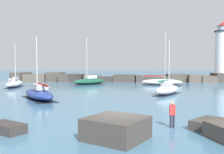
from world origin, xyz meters
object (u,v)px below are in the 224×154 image
lighthouse (223,56)px  sailboat_moored_5 (15,83)px  sailboat_moored_0 (89,81)px  sailboat_moored_2 (167,89)px  person_on_rocks (172,113)px  sailboat_moored_3 (39,94)px  sailboat_moored_1 (162,82)px

lighthouse → sailboat_moored_5: 47.46m
sailboat_moored_0 → sailboat_moored_5: sailboat_moored_0 is taller
sailboat_moored_2 → sailboat_moored_5: 27.76m
sailboat_moored_2 → person_on_rocks: size_ratio=4.44×
lighthouse → sailboat_moored_2: bearing=-123.0°
sailboat_moored_2 → sailboat_moored_3: 16.72m
sailboat_moored_0 → sailboat_moored_2: size_ratio=1.30×
person_on_rocks → sailboat_moored_5: bearing=128.9°
sailboat_moored_5 → person_on_rocks: size_ratio=4.70×
sailboat_moored_0 → person_on_rocks: 36.91m
sailboat_moored_1 → sailboat_moored_2: 16.43m
lighthouse → sailboat_moored_2: (-18.02, -27.80, -5.53)m
sailboat_moored_5 → sailboat_moored_2: bearing=-21.9°
sailboat_moored_1 → sailboat_moored_3: bearing=-128.9°
sailboat_moored_1 → sailboat_moored_2: sailboat_moored_1 is taller
sailboat_moored_2 → lighthouse: bearing=57.0°
sailboat_moored_3 → sailboat_moored_0: bearing=83.0°
sailboat_moored_1 → sailboat_moored_0: bearing=176.3°
sailboat_moored_2 → sailboat_moored_3: (-15.82, -5.41, -0.07)m
sailboat_moored_1 → sailboat_moored_5: size_ratio=1.31×
lighthouse → sailboat_moored_1: (-16.30, -11.46, -5.62)m
person_on_rocks → sailboat_moored_1: bearing=82.5°
sailboat_moored_1 → person_on_rocks: sailboat_moored_1 is taller
sailboat_moored_0 → sailboat_moored_1: sailboat_moored_1 is taller
sailboat_moored_2 → person_on_rocks: 18.38m
sailboat_moored_3 → sailboat_moored_5: size_ratio=1.04×
sailboat_moored_0 → sailboat_moored_2: (13.03, -17.30, 0.01)m
sailboat_moored_0 → sailboat_moored_5: (-12.73, -6.97, -0.01)m
sailboat_moored_0 → sailboat_moored_1: 14.79m
lighthouse → sailboat_moored_5: lighthouse is taller
sailboat_moored_1 → sailboat_moored_5: bearing=-167.7°
sailboat_moored_1 → sailboat_moored_2: (-1.72, -16.34, 0.10)m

